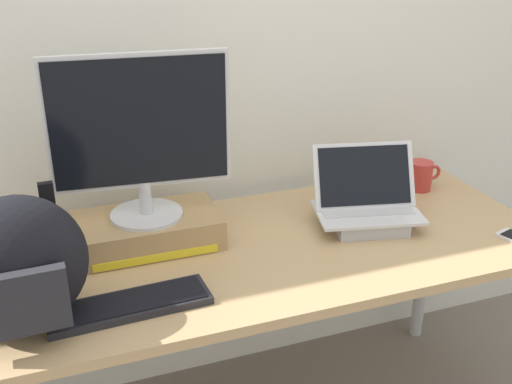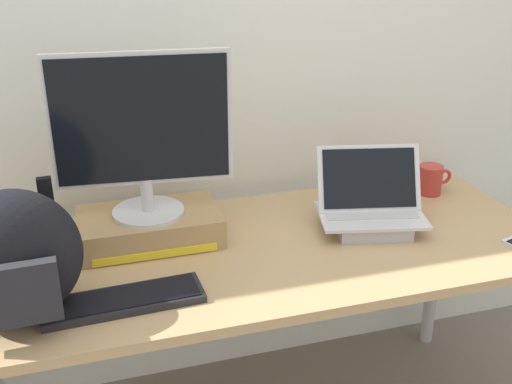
# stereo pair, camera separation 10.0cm
# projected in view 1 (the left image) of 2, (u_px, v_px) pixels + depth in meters

# --- Properties ---
(back_wall) EXTENTS (7.00, 0.10, 2.60)m
(back_wall) POSITION_uv_depth(u_px,v_px,m) (207.00, 30.00, 2.02)
(back_wall) COLOR silver
(back_wall) RESTS_ON ground
(desk) EXTENTS (1.80, 0.72, 0.73)m
(desk) POSITION_uv_depth(u_px,v_px,m) (256.00, 268.00, 1.88)
(desk) COLOR tan
(desk) RESTS_ON ground
(toner_box_yellow) EXTENTS (0.42, 0.25, 0.09)m
(toner_box_yellow) POSITION_uv_depth(u_px,v_px,m) (148.00, 230.00, 1.85)
(toner_box_yellow) COLOR #A88456
(toner_box_yellow) RESTS_ON desk
(desktop_monitor) EXTENTS (0.51, 0.21, 0.48)m
(desktop_monitor) POSITION_uv_depth(u_px,v_px,m) (140.00, 135.00, 1.73)
(desktop_monitor) COLOR silver
(desktop_monitor) RESTS_ON toner_box_yellow
(open_laptop) EXTENTS (0.36, 0.28, 0.24)m
(open_laptop) POSITION_uv_depth(u_px,v_px,m) (366.00, 210.00, 1.97)
(open_laptop) COLOR #ADADB2
(open_laptop) RESTS_ON desk
(external_keyboard) EXTENTS (0.41, 0.14, 0.02)m
(external_keyboard) POSITION_uv_depth(u_px,v_px,m) (129.00, 305.00, 1.56)
(external_keyboard) COLOR black
(external_keyboard) RESTS_ON desk
(messenger_backpack) EXTENTS (0.33, 0.27, 0.34)m
(messenger_backpack) POSITION_uv_depth(u_px,v_px,m) (19.00, 264.00, 1.43)
(messenger_backpack) COLOR black
(messenger_backpack) RESTS_ON desk
(coffee_mug) EXTENTS (0.13, 0.08, 0.10)m
(coffee_mug) POSITION_uv_depth(u_px,v_px,m) (421.00, 176.00, 2.23)
(coffee_mug) COLOR #B2332D
(coffee_mug) RESTS_ON desk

